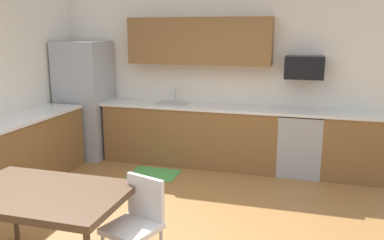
{
  "coord_description": "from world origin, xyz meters",
  "views": [
    {
      "loc": [
        1.29,
        -3.52,
        2.05
      ],
      "look_at": [
        0.0,
        1.0,
        1.0
      ],
      "focal_mm": 37.36,
      "sensor_mm": 36.0,
      "label": 1
    }
  ],
  "objects_px": {
    "oven_range": "(300,143)",
    "microwave": "(304,67)",
    "refrigerator": "(85,100)",
    "dining_table": "(43,198)",
    "chair_near_table": "(137,219)"
  },
  "relations": [
    {
      "from": "microwave",
      "to": "dining_table",
      "type": "relative_size",
      "value": 0.39
    },
    {
      "from": "oven_range",
      "to": "dining_table",
      "type": "distance_m",
      "value": 3.77
    },
    {
      "from": "chair_near_table",
      "to": "oven_range",
      "type": "bearing_deg",
      "value": 67.05
    },
    {
      "from": "refrigerator",
      "to": "microwave",
      "type": "relative_size",
      "value": 3.49
    },
    {
      "from": "dining_table",
      "to": "chair_near_table",
      "type": "distance_m",
      "value": 0.81
    },
    {
      "from": "microwave",
      "to": "chair_near_table",
      "type": "relative_size",
      "value": 0.64
    },
    {
      "from": "oven_range",
      "to": "dining_table",
      "type": "height_order",
      "value": "oven_range"
    },
    {
      "from": "chair_near_table",
      "to": "microwave",
      "type": "bearing_deg",
      "value": 67.73
    },
    {
      "from": "microwave",
      "to": "dining_table",
      "type": "distance_m",
      "value": 3.94
    },
    {
      "from": "oven_range",
      "to": "microwave",
      "type": "height_order",
      "value": "microwave"
    },
    {
      "from": "refrigerator",
      "to": "chair_near_table",
      "type": "bearing_deg",
      "value": -52.97
    },
    {
      "from": "oven_range",
      "to": "dining_table",
      "type": "xyz_separation_m",
      "value": [
        -2.02,
        -3.17,
        0.23
      ]
    },
    {
      "from": "refrigerator",
      "to": "chair_near_table",
      "type": "height_order",
      "value": "refrigerator"
    },
    {
      "from": "microwave",
      "to": "dining_table",
      "type": "bearing_deg",
      "value": -121.77
    },
    {
      "from": "oven_range",
      "to": "microwave",
      "type": "xyz_separation_m",
      "value": [
        0.0,
        0.1,
        1.09
      ]
    }
  ]
}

